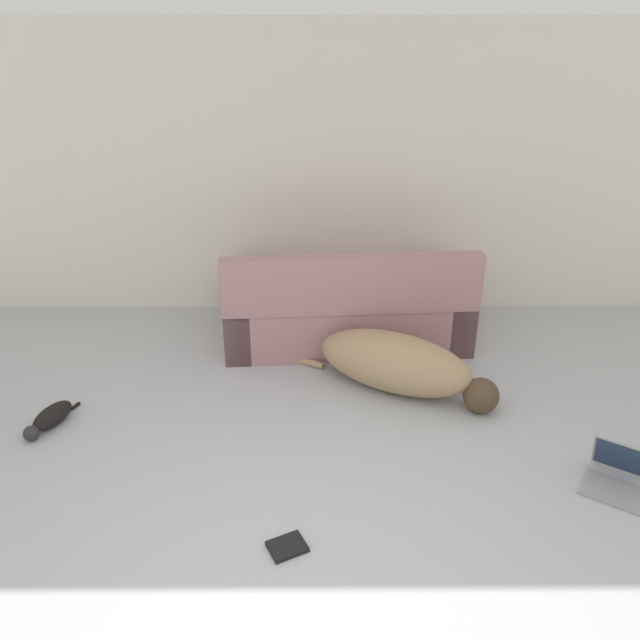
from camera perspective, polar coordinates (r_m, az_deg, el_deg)
wall_back at (r=5.45m, az=-1.66°, el=13.14°), size 7.71×0.06×2.44m
couch at (r=5.11m, az=2.42°, el=0.96°), size 2.00×1.05×0.86m
dog at (r=4.47m, az=7.22°, el=-4.03°), size 1.49×0.93×0.42m
cat at (r=4.50m, az=-23.48°, el=-8.22°), size 0.26×0.47×0.13m
laptop_open at (r=4.05m, az=25.62°, el=-12.36°), size 0.47×0.48×0.25m
book_black at (r=3.36m, az=-3.02°, el=-19.98°), size 0.23×0.21×0.02m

